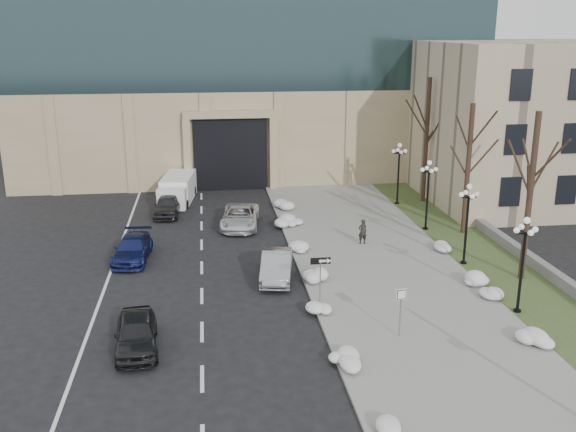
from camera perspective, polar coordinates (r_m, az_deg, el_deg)
name	(u,v)px	position (r m, az deg, el deg)	size (l,w,h in m)	color
ground	(380,395)	(24.73, 8.18, -15.48)	(160.00, 160.00, 0.00)	black
sidewalk	(375,259)	(37.75, 7.70, -3.78)	(9.00, 40.00, 0.12)	gray
curb	(298,262)	(36.87, 0.91, -4.12)	(0.30, 40.00, 0.14)	gray
grass_strip	(481,254)	(39.90, 16.77, -3.25)	(4.00, 40.00, 0.10)	#3A4C26
stone_wall	(498,237)	(42.34, 18.19, -1.81)	(0.50, 30.00, 0.70)	gray
classical_building	(557,119)	(56.15, 22.83, 7.99)	(22.00, 18.12, 12.00)	#BCAB8D
car_a	(136,333)	(27.94, -13.34, -10.11)	(1.73, 4.30, 1.47)	black
car_b	(276,266)	(34.40, -1.03, -4.46)	(1.57, 4.51, 1.49)	#94979B
car_c	(132,249)	(38.26, -13.66, -2.85)	(1.91, 4.69, 1.36)	navy
car_d	(240,217)	(43.41, -4.28, -0.06)	(2.40, 5.20, 1.44)	silver
car_e	(168,206)	(46.78, -10.66, 0.92)	(1.72, 4.27, 1.46)	#2F2E34
pedestrian	(362,232)	(39.81, 6.64, -1.39)	(0.57, 0.37, 1.56)	black
box_truck	(177,190)	(50.35, -9.80, 2.33)	(2.86, 6.39, 1.96)	white
one_way_sign	(324,267)	(30.17, 3.22, -4.55)	(1.00, 0.26, 2.69)	slate
keep_sign	(401,302)	(28.08, 10.01, -7.57)	(0.50, 0.14, 2.32)	slate
snow_clump_a	(386,430)	(22.42, 8.68, -18.30)	(1.10, 1.60, 0.36)	white
snow_clump_b	(345,361)	(26.14, 5.10, -12.73)	(1.10, 1.60, 0.36)	white
snow_clump_c	(321,306)	(30.79, 2.92, -7.97)	(1.10, 1.60, 0.36)	white
snow_clump_d	(318,277)	(34.18, 2.66, -5.42)	(1.10, 1.60, 0.36)	white
snow_clump_e	(300,250)	(38.20, 1.07, -3.00)	(1.10, 1.60, 0.36)	white
snow_clump_f	(287,223)	(43.30, -0.10, -0.64)	(1.10, 1.60, 0.36)	white
snow_clump_g	(285,206)	(47.37, -0.26, 0.87)	(1.10, 1.60, 0.36)	white
snow_clump_h	(537,343)	(29.30, 21.24, -10.48)	(1.10, 1.60, 0.36)	white
snow_clump_i	(475,281)	(35.03, 16.27, -5.53)	(1.10, 1.60, 0.36)	white
snow_clump_j	(441,247)	(39.76, 13.42, -2.68)	(1.10, 1.60, 0.36)	white
snow_clump_k	(291,220)	(43.90, 0.24, -0.40)	(1.10, 1.60, 0.36)	white
snow_clump_l	(494,293)	(33.71, 17.82, -6.55)	(1.10, 1.60, 0.36)	white
lamppost_a	(524,252)	(31.44, 20.20, -3.04)	(1.18, 1.18, 4.76)	black
lamppost_b	(468,213)	(37.02, 15.67, 0.24)	(1.18, 1.18, 4.76)	black
lamppost_c	(428,186)	(42.87, 12.35, 2.64)	(1.18, 1.18, 4.76)	black
lamppost_d	(399,165)	(48.88, 9.82, 4.46)	(1.18, 1.18, 4.76)	black
tree_near	(532,173)	(35.14, 20.89, 3.55)	(3.20, 3.20, 9.00)	black
tree_mid	(469,151)	(42.26, 15.82, 5.58)	(3.20, 3.20, 8.50)	black
tree_far	(427,123)	(49.51, 12.29, 8.10)	(3.20, 3.20, 9.50)	black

